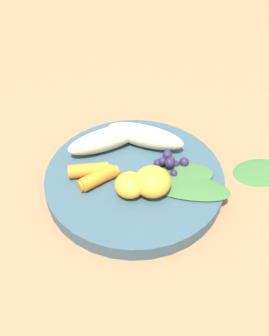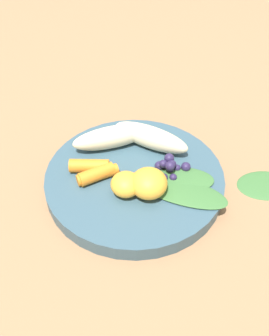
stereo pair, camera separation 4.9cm
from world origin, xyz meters
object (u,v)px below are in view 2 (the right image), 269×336
(banana_peeled_left, at_px, (112,137))
(kale_leaf_stray, at_px, (266,184))
(bowl, at_px, (134,179))
(orange_segment_near, at_px, (149,183))
(banana_peeled_right, at_px, (150,137))

(banana_peeled_left, distance_m, kale_leaf_stray, 0.24)
(bowl, bearing_deg, kale_leaf_stray, -103.30)
(bowl, xyz_separation_m, orange_segment_near, (-0.04, -0.01, 0.03))
(orange_segment_near, relative_size, kale_leaf_stray, 0.59)
(orange_segment_near, bearing_deg, banana_peeled_left, 15.65)
(banana_peeled_left, relative_size, banana_peeled_right, 1.00)
(orange_segment_near, bearing_deg, kale_leaf_stray, -91.14)
(banana_peeled_left, height_order, kale_leaf_stray, banana_peeled_left)
(banana_peeled_right, distance_m, kale_leaf_stray, 0.18)
(bowl, height_order, banana_peeled_right, banana_peeled_right)
(banana_peeled_right, height_order, kale_leaf_stray, banana_peeled_right)
(bowl, relative_size, kale_leaf_stray, 3.02)
(banana_peeled_right, distance_m, orange_segment_near, 0.10)
(banana_peeled_left, height_order, orange_segment_near, orange_segment_near)
(banana_peeled_left, xyz_separation_m, banana_peeled_right, (-0.01, -0.06, 0.00))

